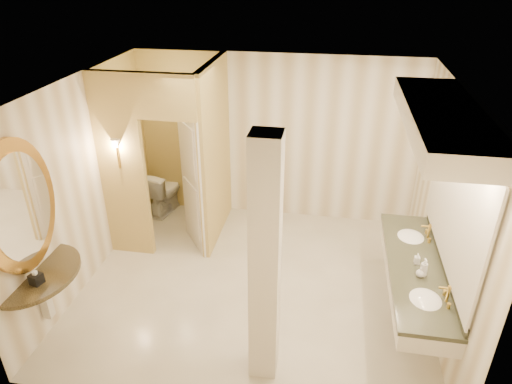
% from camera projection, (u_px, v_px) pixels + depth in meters
% --- Properties ---
extents(floor, '(4.50, 4.50, 0.00)m').
position_uv_depth(floor, '(254.00, 285.00, 6.19)').
color(floor, silver).
rests_on(floor, ground).
extents(ceiling, '(4.50, 4.50, 0.00)m').
position_uv_depth(ceiling, '(253.00, 88.00, 4.94)').
color(ceiling, silver).
rests_on(ceiling, wall_back).
extents(wall_back, '(4.50, 0.02, 2.70)m').
position_uv_depth(wall_back, '(275.00, 139.00, 7.31)').
color(wall_back, white).
rests_on(wall_back, floor).
extents(wall_front, '(4.50, 0.02, 2.70)m').
position_uv_depth(wall_front, '(212.00, 309.00, 3.82)').
color(wall_front, white).
rests_on(wall_front, floor).
extents(wall_left, '(0.02, 4.00, 2.70)m').
position_uv_depth(wall_left, '(82.00, 183.00, 5.90)').
color(wall_left, white).
rests_on(wall_left, floor).
extents(wall_right, '(0.02, 4.00, 2.70)m').
position_uv_depth(wall_right, '(446.00, 213.00, 5.23)').
color(wall_right, white).
rests_on(wall_right, floor).
extents(toilet_closet, '(1.50, 1.55, 2.70)m').
position_uv_depth(toilet_closet, '(188.00, 157.00, 6.56)').
color(toilet_closet, '#E5D378').
rests_on(toilet_closet, floor).
extents(wall_sconce, '(0.14, 0.14, 0.42)m').
position_uv_depth(wall_sconce, '(116.00, 145.00, 6.05)').
color(wall_sconce, gold).
rests_on(wall_sconce, toilet_closet).
extents(vanity, '(0.75, 2.37, 2.09)m').
position_uv_depth(vanity, '(432.00, 207.00, 4.79)').
color(vanity, silver).
rests_on(vanity, floor).
extents(console_shelf, '(1.13, 1.13, 2.02)m').
position_uv_depth(console_shelf, '(26.00, 236.00, 4.80)').
color(console_shelf, black).
rests_on(console_shelf, floor).
extents(pillar, '(0.28, 0.28, 2.70)m').
position_uv_depth(pillar, '(265.00, 267.00, 4.33)').
color(pillar, silver).
rests_on(pillar, floor).
extents(tissue_box, '(0.14, 0.14, 0.12)m').
position_uv_depth(tissue_box, '(36.00, 279.00, 4.83)').
color(tissue_box, black).
rests_on(tissue_box, console_shelf).
extents(toilet, '(0.58, 0.83, 0.77)m').
position_uv_depth(toilet, '(163.00, 191.00, 7.79)').
color(toilet, white).
rests_on(toilet, floor).
extents(soap_bottle_a, '(0.06, 0.06, 0.13)m').
position_uv_depth(soap_bottle_a, '(417.00, 258.00, 5.14)').
color(soap_bottle_a, beige).
rests_on(soap_bottle_a, vanity).
extents(soap_bottle_b, '(0.11, 0.11, 0.12)m').
position_uv_depth(soap_bottle_b, '(421.00, 272.00, 4.93)').
color(soap_bottle_b, silver).
rests_on(soap_bottle_b, vanity).
extents(soap_bottle_c, '(0.10, 0.10, 0.22)m').
position_uv_depth(soap_bottle_c, '(424.00, 267.00, 4.91)').
color(soap_bottle_c, '#C6B28C').
rests_on(soap_bottle_c, vanity).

